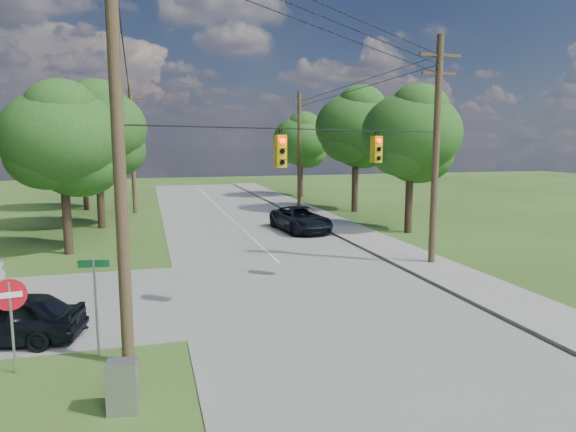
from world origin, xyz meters
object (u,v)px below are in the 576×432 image
object	(u,v)px
pole_north_w	(132,149)
control_cabinet	(123,387)
pole_north_e	(299,149)
car_main_north	(301,219)
car_cross_dark	(7,318)
do_not_enter_sign	(10,305)
pole_ne	(436,148)
pole_sw	(117,124)

from	to	relation	value
pole_north_w	control_cabinet	bearing A→B (deg)	-89.33
pole_north_e	car_main_north	bearing A→B (deg)	-106.08
pole_north_w	control_cabinet	world-z (taller)	pole_north_w
car_main_north	control_cabinet	bearing A→B (deg)	-122.63
pole_north_e	car_cross_dark	xyz separation A→B (m)	(-16.90, -27.30, -4.37)
pole_north_e	control_cabinet	world-z (taller)	pole_north_e
pole_north_w	car_cross_dark	distance (m)	27.81
control_cabinet	do_not_enter_sign	bearing A→B (deg)	142.63
car_main_north	control_cabinet	distance (m)	22.73
pole_ne	pole_north_w	xyz separation A→B (m)	(-13.90, 22.00, -0.34)
pole_ne	pole_north_w	size ratio (longest dim) A/B	1.05
pole_north_e	pole_north_w	xyz separation A→B (m)	(-13.90, 0.00, 0.00)
pole_north_w	pole_north_e	bearing A→B (deg)	0.00
car_main_north	pole_north_e	bearing A→B (deg)	67.75
pole_north_e	pole_sw	bearing A→B (deg)	-114.52
pole_ne	car_cross_dark	world-z (taller)	pole_ne
pole_north_w	car_cross_dark	world-z (taller)	pole_north_w
pole_sw	car_main_north	size ratio (longest dim) A/B	2.14
pole_sw	car_cross_dark	bearing A→B (deg)	145.90
control_cabinet	pole_north_e	bearing A→B (deg)	74.72
do_not_enter_sign	car_main_north	bearing A→B (deg)	43.38
pole_north_e	car_cross_dark	world-z (taller)	pole_north_e
pole_north_e	do_not_enter_sign	distance (m)	33.79
pole_sw	pole_north_e	bearing A→B (deg)	65.48
pole_sw	car_cross_dark	world-z (taller)	pole_sw
pole_north_w	pole_ne	bearing A→B (deg)	-57.71
pole_north_w	do_not_enter_sign	distance (m)	29.72
control_cabinet	pole_north_w	bearing A→B (deg)	98.21
pole_ne	pole_north_e	world-z (taller)	pole_ne
pole_sw	pole_ne	bearing A→B (deg)	29.38
control_cabinet	do_not_enter_sign	distance (m)	4.02
car_cross_dark	pole_sw	bearing A→B (deg)	67.23
pole_north_w	control_cabinet	size ratio (longest dim) A/B	8.67
pole_north_e	pole_north_w	world-z (taller)	same
car_cross_dark	do_not_enter_sign	xyz separation A→B (m)	(0.66, -2.14, 1.02)
pole_north_e	pole_ne	bearing A→B (deg)	-90.00
car_main_north	pole_ne	bearing A→B (deg)	-77.75
car_cross_dark	do_not_enter_sign	size ratio (longest dim) A/B	1.74
car_main_north	do_not_enter_sign	xyz separation A→B (m)	(-12.84, -17.64, 0.97)
pole_north_e	car_main_north	distance (m)	13.02
car_cross_dark	car_main_north	distance (m)	20.55
pole_north_e	pole_north_w	bearing A→B (deg)	180.00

